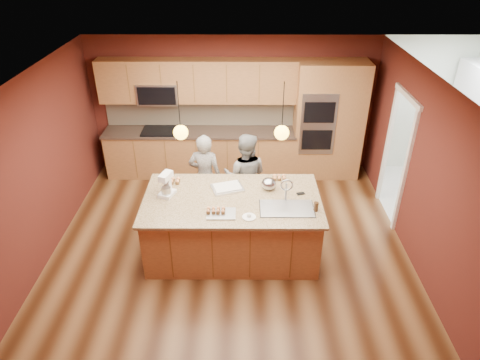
{
  "coord_description": "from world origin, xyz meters",
  "views": [
    {
      "loc": [
        0.19,
        -5.48,
        4.34
      ],
      "look_at": [
        0.16,
        -0.1,
        1.18
      ],
      "focal_mm": 32.0,
      "sensor_mm": 36.0,
      "label": 1
    }
  ],
  "objects_px": {
    "person_left": "(205,177)",
    "mixing_bowl": "(269,184)",
    "island": "(233,224)",
    "stand_mixer": "(167,186)",
    "person_right": "(245,176)"
  },
  "relations": [
    {
      "from": "person_left",
      "to": "mixing_bowl",
      "type": "bearing_deg",
      "value": 153.38
    },
    {
      "from": "person_left",
      "to": "island",
      "type": "bearing_deg",
      "value": 124.58
    },
    {
      "from": "mixing_bowl",
      "to": "stand_mixer",
      "type": "bearing_deg",
      "value": -173.53
    },
    {
      "from": "island",
      "to": "mixing_bowl",
      "type": "height_order",
      "value": "island"
    },
    {
      "from": "island",
      "to": "person_left",
      "type": "bearing_deg",
      "value": 116.53
    },
    {
      "from": "person_left",
      "to": "mixing_bowl",
      "type": "height_order",
      "value": "person_left"
    },
    {
      "from": "island",
      "to": "stand_mixer",
      "type": "height_order",
      "value": "island"
    },
    {
      "from": "mixing_bowl",
      "to": "person_left",
      "type": "bearing_deg",
      "value": 145.34
    },
    {
      "from": "stand_mixer",
      "to": "person_left",
      "type": "bearing_deg",
      "value": 80.61
    },
    {
      "from": "island",
      "to": "person_right",
      "type": "bearing_deg",
      "value": 79.36
    },
    {
      "from": "person_right",
      "to": "mixing_bowl",
      "type": "bearing_deg",
      "value": 124.19
    },
    {
      "from": "mixing_bowl",
      "to": "island",
      "type": "bearing_deg",
      "value": -152.81
    },
    {
      "from": "mixing_bowl",
      "to": "person_right",
      "type": "bearing_deg",
      "value": 116.24
    },
    {
      "from": "person_right",
      "to": "stand_mixer",
      "type": "xyz_separation_m",
      "value": [
        -1.16,
        -0.88,
        0.34
      ]
    },
    {
      "from": "island",
      "to": "person_left",
      "type": "relative_size",
      "value": 1.71
    }
  ]
}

